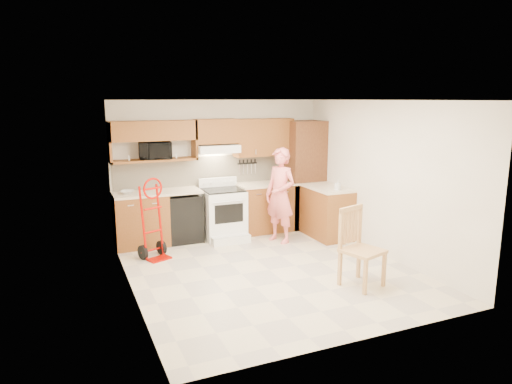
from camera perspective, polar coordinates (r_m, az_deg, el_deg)
floor at (r=7.03m, az=1.63°, el=-9.66°), size 4.00×4.50×0.02m
ceiling at (r=6.55m, az=1.75°, el=11.35°), size 4.00×4.50×0.02m
wall_back at (r=8.75m, az=-4.54°, el=3.07°), size 4.00×0.02×2.50m
wall_front at (r=4.78m, az=13.17°, el=-4.30°), size 4.00×0.02×2.50m
wall_left at (r=6.13m, az=-15.64°, el=-0.95°), size 0.02×4.50×2.50m
wall_right at (r=7.73m, az=15.35°, el=1.58°), size 0.02×4.50×2.50m
backsplash at (r=8.73m, az=-4.48°, el=2.73°), size 3.92×0.03×0.55m
lower_cab_left at (r=8.25m, az=-14.02°, el=-3.42°), size 0.90×0.60×0.90m
dishwasher at (r=8.40m, az=-8.95°, el=-3.13°), size 0.60×0.60×0.85m
lower_cab_right at (r=8.92m, az=1.24°, el=-1.97°), size 1.14×0.60×0.90m
countertop_left at (r=8.20m, az=-12.11°, el=-0.06°), size 1.50×0.63×0.04m
countertop_right at (r=8.82m, az=1.26°, el=1.00°), size 1.14×0.63×0.04m
cab_return_right at (r=8.63m, az=8.72°, el=-2.56°), size 0.60×1.00×0.90m
countertop_return at (r=8.53m, az=8.82°, el=0.51°), size 0.63×1.00×0.04m
pantry_tall at (r=9.16m, az=5.94°, el=2.16°), size 0.70×0.60×2.10m
upper_cab_left at (r=8.19m, az=-12.61°, el=7.40°), size 1.50×0.33×0.34m
upper_shelf_mw at (r=8.24m, az=-12.45°, el=3.86°), size 1.50×0.33×0.04m
upper_cab_center at (r=8.47m, az=-5.01°, el=7.49°), size 0.76×0.33×0.44m
upper_cab_right at (r=8.83m, az=0.92°, el=6.78°), size 1.14×0.33×0.70m
range_hood at (r=8.44m, az=-4.83°, el=5.36°), size 0.76×0.46×0.14m
knife_strip at (r=8.89m, az=-1.06°, el=3.18°), size 0.40×0.05×0.29m
microwave at (r=8.22m, az=-12.37°, el=5.05°), size 0.57×0.41×0.30m
range at (r=8.39m, az=-3.94°, el=-2.22°), size 0.73×0.96×1.08m
person at (r=8.15m, az=3.01°, el=-0.43°), size 0.62×0.73×1.69m
hand_truck at (r=7.50m, az=-12.44°, el=-3.72°), size 0.59×0.57×1.18m
dining_chair at (r=6.44m, az=13.06°, el=-6.74°), size 0.62×0.65×1.08m
soap_bottle at (r=8.23m, az=10.07°, el=0.86°), size 0.11×0.11×0.18m
bowl at (r=8.11m, az=-15.59°, el=-0.01°), size 0.28×0.28×0.05m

